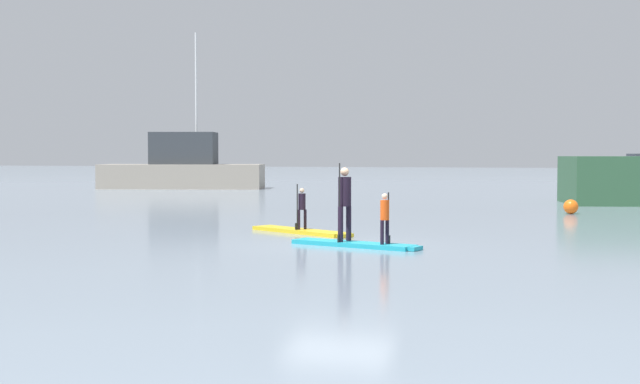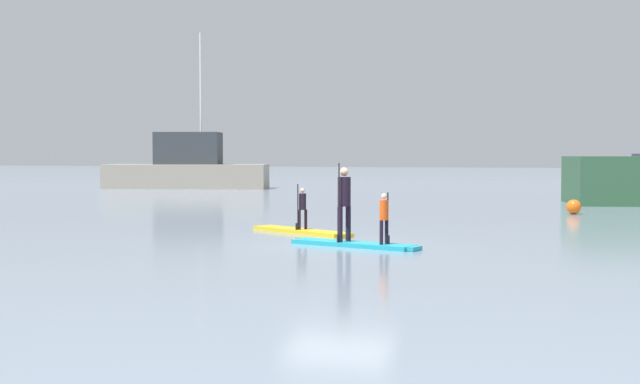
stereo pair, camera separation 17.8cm
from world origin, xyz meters
name	(u,v)px [view 2 (the right image)]	position (x,y,z in m)	size (l,w,h in m)	color
ground_plane	(338,246)	(0.00, 0.00, 0.00)	(240.00, 240.00, 0.00)	gray
paddleboard_near	(302,231)	(-1.74, 2.74, 0.05)	(3.26, 2.27, 0.10)	gold
paddler_child_solo	(302,206)	(-1.74, 2.73, 0.72)	(0.27, 0.35, 1.22)	black
paddleboard_far	(355,244)	(0.43, -0.08, 0.05)	(3.19, 1.50, 0.10)	#1E9EB2
paddler_adult	(344,199)	(0.14, 0.00, 1.08)	(0.38, 0.51, 1.81)	black
paddler_child_front	(384,216)	(1.15, -0.30, 0.74)	(0.25, 0.39, 1.15)	black
motor_boat_small_navy	(187,169)	(-17.64, 29.19, 1.21)	(10.44, 5.41, 9.63)	#9E9384
mooring_buoy_near	(574,207)	(5.30, 12.28, 0.26)	(0.52, 0.52, 0.52)	orange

